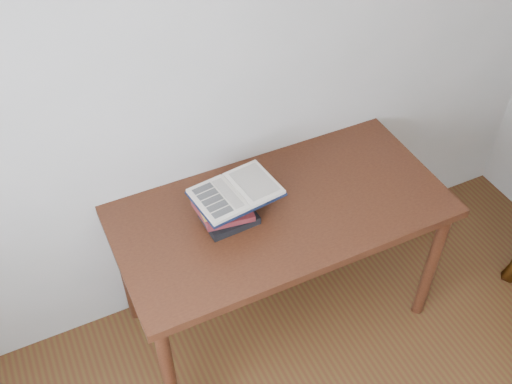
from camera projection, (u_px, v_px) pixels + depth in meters
desk at (281, 223)px, 2.74m from camera, size 1.50×0.75×0.80m
book_stack at (226, 209)px, 2.58m from camera, size 0.26×0.21×0.12m
open_book at (236, 192)px, 2.55m from camera, size 0.39×0.30×0.03m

